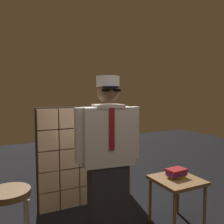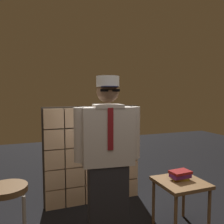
{
  "view_description": "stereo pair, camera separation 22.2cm",
  "coord_description": "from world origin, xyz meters",
  "views": [
    {
      "loc": [
        -1.12,
        -1.62,
        1.58
      ],
      "look_at": [
        -0.07,
        0.53,
        1.38
      ],
      "focal_mm": 37.44,
      "sensor_mm": 36.0,
      "label": 1
    },
    {
      "loc": [
        -0.91,
        -1.71,
        1.58
      ],
      "look_at": [
        -0.07,
        0.53,
        1.38
      ],
      "focal_mm": 37.44,
      "sensor_mm": 36.0,
      "label": 2
    }
  ],
  "objects": [
    {
      "name": "side_table",
      "position": [
        0.74,
        0.44,
        0.5
      ],
      "size": [
        0.52,
        0.52,
        0.58
      ],
      "color": "brown",
      "rests_on": "ground"
    },
    {
      "name": "bar_stool",
      "position": [
        -1.07,
        0.35,
        0.6
      ],
      "size": [
        0.34,
        0.34,
        0.81
      ],
      "color": "brown",
      "rests_on": "ground"
    },
    {
      "name": "book_stack",
      "position": [
        0.75,
        0.47,
        0.63
      ],
      "size": [
        0.24,
        0.18,
        0.1
      ],
      "color": "olive",
      "rests_on": "side_table"
    },
    {
      "name": "glass_block_wall",
      "position": [
        0.0,
        1.46,
        0.69
      ],
      "size": [
        1.41,
        0.1,
        1.41
      ],
      "color": "#E0B78C",
      "rests_on": "ground"
    },
    {
      "name": "standing_person",
      "position": [
        -0.12,
        0.52,
        0.91
      ],
      "size": [
        0.7,
        0.32,
        1.75
      ],
      "rotation": [
        0.0,
        0.0,
        -0.12
      ],
      "color": "#28282D",
      "rests_on": "ground"
    }
  ]
}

